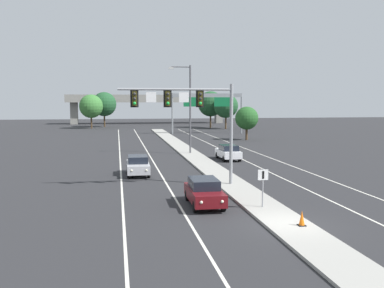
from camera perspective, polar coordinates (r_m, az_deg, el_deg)
The scene contains 20 objects.
ground_plane at distance 22.95m, azimuth 12.08°, elevation -10.15°, with size 260.00×260.00×0.00m, color #28282B.
median_island at distance 39.85m, azimuth 2.50°, elevation -3.21°, with size 2.40×110.00×0.15m, color #9E9B93.
lane_stripe_oncoming_center at distance 46.06m, azimuth -5.06°, elevation -2.12°, with size 0.14×100.00×0.01m, color silver.
lane_stripe_receding_center at distance 47.72m, azimuth 6.27°, elevation -1.87°, with size 0.14×100.00×0.01m, color silver.
edge_stripe_left at distance 45.92m, azimuth -9.17°, elevation -2.20°, with size 0.14×100.00×0.01m, color silver.
edge_stripe_right at distance 48.71m, azimuth 10.01°, elevation -1.76°, with size 0.14×100.00×0.01m, color silver.
overhead_signal_mast at distance 31.45m, azimuth -0.03°, elevation 4.40°, with size 8.16×0.44×7.20m.
median_sign_post at distance 25.56m, azimuth 9.06°, elevation -4.83°, with size 0.60×0.10×2.20m.
street_lamp_median at distance 51.02m, azimuth -0.48°, elevation 5.17°, with size 2.58×0.28×10.00m.
car_oncoming_darkred at distance 26.38m, azimuth 1.57°, elevation -6.13°, with size 1.86×4.48×1.58m.
car_oncoming_silver at distance 37.31m, azimuth -6.94°, elevation -2.70°, with size 1.85×4.48×1.58m.
car_receding_white at distance 46.50m, azimuth 4.66°, elevation -1.03°, with size 1.88×4.49×1.58m.
traffic_cone_median_nose at distance 22.41m, azimuth 13.88°, elevation -9.23°, with size 0.36×0.36×0.74m.
highway_sign_gantry at distance 82.25m, azimuth 1.98°, elevation 5.59°, with size 13.28×0.42×7.50m.
overpass_bridge at distance 119.28m, azimuth -5.63°, elevation 5.39°, with size 42.40×6.40×7.65m.
tree_far_left_a at distance 105.23m, azimuth -11.18°, elevation 5.02°, with size 5.60×5.60×8.10m.
tree_far_right_c at distance 69.97m, azimuth 7.02°, elevation 3.30°, with size 3.61×3.61×5.23m.
tree_far_right_b at distance 96.57m, azimuth 4.35°, elevation 4.89°, with size 5.28×5.28×7.63m.
tree_far_left_c at distance 100.18m, azimuth -12.79°, elevation 4.73°, with size 5.17×5.17×7.48m.
tree_far_right_a at distance 100.54m, azimuth 2.39°, elevation 5.15°, with size 5.69×5.69×8.24m.
Camera 1 is at (-8.25, -20.51, 6.19)m, focal length 41.66 mm.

